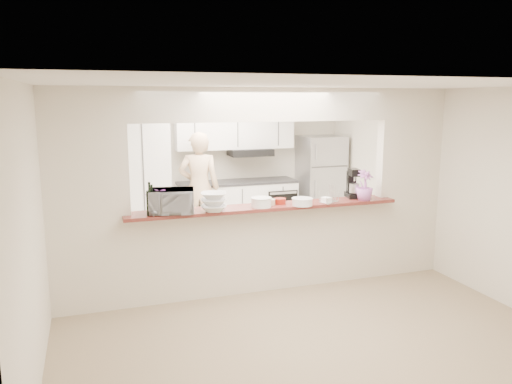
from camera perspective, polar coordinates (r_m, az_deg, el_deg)
name	(u,v)px	position (r m, az deg, el deg)	size (l,w,h in m)	color
floor	(264,289)	(6.43, 0.95, -10.99)	(6.00, 6.00, 0.00)	gray
tile_overlay	(231,253)	(7.82, -2.88, -6.99)	(5.00, 2.90, 0.01)	silver
partition	(265,173)	(6.05, 0.99, 2.20)	(5.00, 0.15, 2.50)	beige
bar_counter	(264,245)	(6.24, 0.98, -6.08)	(3.40, 0.38, 1.09)	beige
kitchen_cabinets	(202,181)	(8.67, -6.24, 1.28)	(3.15, 0.62, 2.25)	white
refrigerator	(321,182)	(9.35, 7.38, 1.16)	(0.75, 0.70, 1.70)	#ADADB2
flower_left	(158,200)	(5.71, -11.13, -0.95)	(0.27, 0.24, 0.30)	pink
wine_bottle_a	(152,203)	(5.64, -11.78, -1.29)	(0.07, 0.07, 0.35)	black
wine_bottle_b	(150,203)	(5.63, -12.04, -1.19)	(0.08, 0.08, 0.38)	black
toaster_oven	(172,201)	(5.72, -9.61, -1.04)	(0.50, 0.34, 0.27)	#A9A9AE
serving_bowls	(214,202)	(5.74, -4.85, -1.17)	(0.29, 0.29, 0.22)	white
plate_stack_a	(261,202)	(5.97, 0.61, -1.17)	(0.25, 0.25, 0.11)	white
plate_stack_b	(302,202)	(6.09, 5.31, -1.11)	(0.26, 0.26, 0.09)	white
red_bowl	(280,201)	(6.17, 2.76, -1.03)	(0.14, 0.14, 0.07)	maroon
tan_bowl	(269,202)	(6.10, 1.51, -1.15)	(0.15, 0.15, 0.07)	tan
utensil_caddy	(329,195)	(6.27, 8.34, -0.37)	(0.28, 0.22, 0.23)	silver
stand_mixer	(353,184)	(6.66, 11.01, 0.85)	(0.22, 0.29, 0.38)	black
flower_right	(365,185)	(6.50, 12.30, 0.76)	(0.22, 0.22, 0.39)	#BA65BB
person	(199,188)	(8.24, -6.50, 0.41)	(0.67, 0.44, 1.84)	#D2B089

